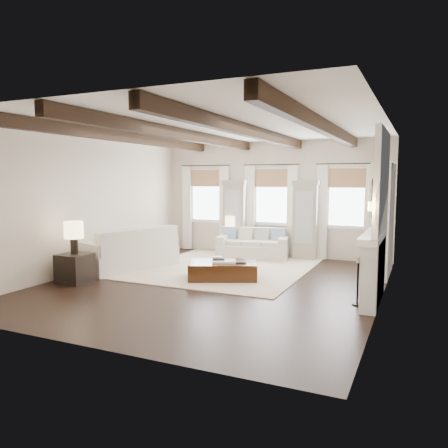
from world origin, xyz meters
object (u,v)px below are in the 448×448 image
at_px(sofa_back, 253,246).
at_px(side_table_back, 231,245).
at_px(sofa_left, 131,252).
at_px(ottoman, 223,270).
at_px(side_table_front, 75,268).

relative_size(sofa_back, side_table_back, 3.75).
bearing_deg(side_table_back, sofa_left, -116.14).
distance_m(ottoman, side_table_back, 3.11).
bearing_deg(side_table_back, sofa_back, -18.89).
bearing_deg(sofa_left, side_table_back, 63.86).
relative_size(sofa_left, side_table_back, 4.65).
bearing_deg(side_table_back, ottoman, -69.73).
bearing_deg(sofa_back, side_table_front, -119.79).
height_order(sofa_back, sofa_left, sofa_left).
height_order(ottoman, side_table_front, side_table_front).
relative_size(sofa_left, side_table_front, 4.19).
distance_m(sofa_back, side_table_back, 0.83).
bearing_deg(sofa_left, sofa_back, 49.72).
relative_size(ottoman, side_table_front, 2.39).
distance_m(sofa_left, side_table_front, 1.65).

